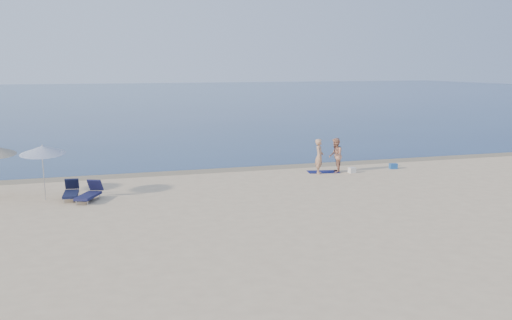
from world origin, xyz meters
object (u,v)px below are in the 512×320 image
Objects in this scene: person_right at (336,155)px; blue_cooler at (393,166)px; person_left at (319,156)px; umbrella_near at (42,150)px.

blue_cooler is (3.57, 0.06, -0.78)m from person_right.
umbrella_near is at bearing 127.71° from person_left.
blue_cooler is at bearing -59.18° from person_left.
person_left is 0.75× the size of umbrella_near.
person_left is at bearing 25.84° from umbrella_near.
person_right is at bearing -170.15° from blue_cooler.
blue_cooler is at bearing 24.14° from umbrella_near.
person_right is at bearing -56.08° from person_left.
person_left is at bearing -58.94° from person_right.
person_right reaches higher than blue_cooler.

